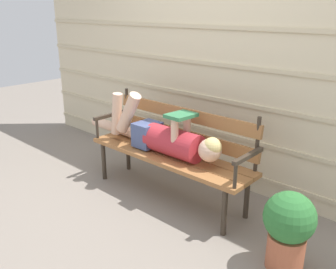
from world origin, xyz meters
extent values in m
plane|color=gray|center=(0.00, 0.00, 0.00)|extent=(12.00, 12.00, 0.00)
cube|color=beige|center=(0.00, 0.80, 1.16)|extent=(5.26, 0.06, 2.31)
cube|color=beige|center=(0.00, 0.76, 0.17)|extent=(5.26, 0.02, 0.04)
cube|color=beige|center=(0.00, 0.76, 0.50)|extent=(5.26, 0.02, 0.04)
cube|color=beige|center=(0.00, 0.76, 0.83)|extent=(5.26, 0.02, 0.04)
cube|color=beige|center=(0.00, 0.76, 1.16)|extent=(5.26, 0.02, 0.04)
cube|color=beige|center=(0.00, 0.76, 1.49)|extent=(5.26, 0.02, 0.04)
cube|color=#9E6638|center=(0.00, 0.03, 0.41)|extent=(1.64, 0.13, 0.04)
cube|color=#9E6638|center=(0.00, 0.17, 0.41)|extent=(1.64, 0.13, 0.04)
cube|color=#9E6638|center=(0.00, 0.30, 0.41)|extent=(1.64, 0.13, 0.04)
cube|color=#9E6638|center=(0.00, 0.37, 0.55)|extent=(1.58, 0.05, 0.11)
cube|color=#9E6638|center=(0.00, 0.37, 0.75)|extent=(1.58, 0.05, 0.11)
cylinder|color=#382D23|center=(-0.76, 0.37, 0.65)|extent=(0.03, 0.03, 0.45)
cylinder|color=#382D23|center=(0.76, 0.37, 0.65)|extent=(0.03, 0.03, 0.45)
cylinder|color=#382D23|center=(-0.72, 0.00, 0.19)|extent=(0.04, 0.04, 0.39)
cylinder|color=#382D23|center=(0.72, 0.00, 0.19)|extent=(0.04, 0.04, 0.39)
cylinder|color=#382D23|center=(-0.72, 0.33, 0.19)|extent=(0.04, 0.04, 0.39)
cylinder|color=#382D23|center=(0.72, 0.33, 0.19)|extent=(0.04, 0.04, 0.39)
cube|color=#382D23|center=(-0.80, 0.17, 0.62)|extent=(0.04, 0.39, 0.03)
cylinder|color=#382D23|center=(-0.80, 0.00, 0.52)|extent=(0.03, 0.03, 0.20)
cube|color=#382D23|center=(0.80, 0.17, 0.62)|extent=(0.04, 0.39, 0.03)
cylinder|color=#382D23|center=(0.80, 0.00, 0.52)|extent=(0.03, 0.03, 0.20)
cylinder|color=#B72D38|center=(0.07, 0.17, 0.55)|extent=(0.53, 0.25, 0.25)
cube|color=#475684|center=(-0.26, 0.17, 0.55)|extent=(0.20, 0.23, 0.22)
sphere|color=beige|center=(0.45, 0.17, 0.58)|extent=(0.19, 0.19, 0.19)
sphere|color=#E0C67A|center=(0.47, 0.17, 0.61)|extent=(0.16, 0.16, 0.16)
cylinder|color=beige|center=(-0.44, 0.11, 0.73)|extent=(0.31, 0.11, 0.42)
cylinder|color=beige|center=(-0.61, 0.11, 0.69)|extent=(0.15, 0.09, 0.42)
cylinder|color=beige|center=(-0.73, 0.23, 0.48)|extent=(0.79, 0.10, 0.10)
cylinder|color=beige|center=(0.15, 0.09, 0.67)|extent=(0.06, 0.06, 0.24)
cylinder|color=beige|center=(0.15, 0.25, 0.67)|extent=(0.06, 0.06, 0.24)
cube|color=#337A4C|center=(0.15, 0.17, 0.81)|extent=(0.19, 0.26, 0.04)
cylinder|color=#AD5B3D|center=(1.24, -0.04, 0.12)|extent=(0.25, 0.25, 0.25)
sphere|color=#2D7033|center=(1.24, -0.04, 0.38)|extent=(0.34, 0.34, 0.34)
camera|label=1|loc=(2.02, -2.06, 1.65)|focal=38.98mm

